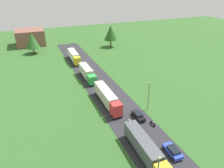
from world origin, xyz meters
TOP-DOWN VIEW (x-y plane):
  - road at (0.00, 24.50)m, footprint 10.00×140.00m
  - lane_marking_centre at (0.00, 19.91)m, footprint 0.16×120.33m
  - truck_lead at (-2.53, 12.54)m, footprint 2.84×13.39m
  - truck_second at (-2.19, 31.95)m, footprint 2.66×14.09m
  - truck_third at (-2.35, 49.36)m, footprint 2.56×12.16m
  - truck_fourth at (-2.40, 67.63)m, footprint 2.70×13.20m
  - car_second at (2.58, 11.00)m, footprint 2.07×4.26m
  - car_third at (2.24, 23.44)m, footprint 1.99×4.39m
  - motorcycle_courier at (3.95, 19.86)m, footprint 0.28×1.94m
  - lamppost_second at (6.18, 25.72)m, footprint 0.36×0.36m
  - tree_birch at (19.02, 81.09)m, footprint 6.27×6.27m
  - tree_maple at (-16.56, 84.45)m, footprint 5.96×5.96m
  - distant_building at (-16.80, 100.22)m, footprint 13.41×12.95m

SIDE VIEW (x-z plane):
  - road at x=0.00m, z-range 0.00..0.06m
  - lane_marking_centre at x=0.00m, z-range 0.06..0.07m
  - motorcycle_courier at x=3.95m, z-range 0.09..1.00m
  - car_third at x=2.24m, z-range 0.11..1.48m
  - car_second at x=2.58m, z-range 0.10..1.54m
  - truck_lead at x=-2.53m, z-range 0.34..3.81m
  - truck_third at x=-2.35m, z-range 0.29..4.05m
  - truck_fourth at x=-2.40m, z-range 0.33..4.05m
  - truck_second at x=-2.19m, z-range 0.35..4.07m
  - distant_building at x=-16.80m, z-range 0.00..7.55m
  - lamppost_second at x=6.18m, z-range 0.47..8.20m
  - tree_maple at x=-16.56m, z-range 1.25..10.35m
  - tree_birch at x=19.02m, z-range 1.68..12.00m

